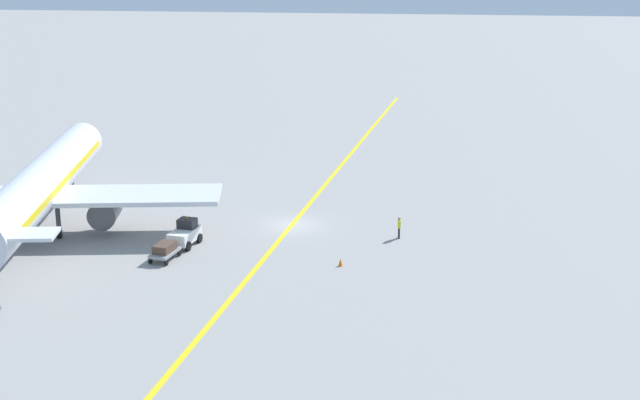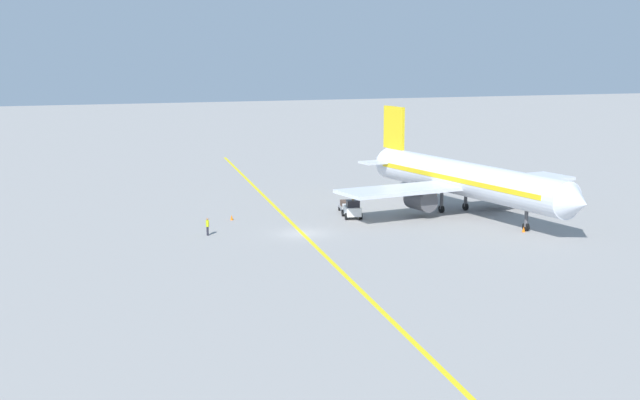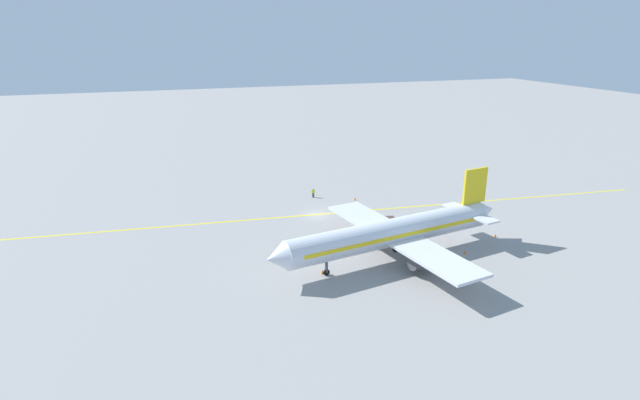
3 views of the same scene
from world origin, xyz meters
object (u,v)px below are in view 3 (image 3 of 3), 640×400
at_px(baggage_tug_white, 368,220).
at_px(traffic_cone_mid_apron, 355,199).
at_px(traffic_cone_by_wingtip, 465,252).
at_px(baggage_cart_trailing, 388,220).
at_px(airplane_at_gate, 394,233).
at_px(traffic_cone_near_nose, 322,272).
at_px(traffic_cone_far_edge, 495,235).
at_px(ground_crew_worker, 313,193).

bearing_deg(baggage_tug_white, traffic_cone_mid_apron, -13.64).
distance_m(baggage_tug_white, traffic_cone_by_wingtip, 16.01).
height_order(baggage_tug_white, baggage_cart_trailing, baggage_tug_white).
xyz_separation_m(airplane_at_gate, traffic_cone_near_nose, (-1.17, 10.28, -3.43)).
relative_size(baggage_cart_trailing, traffic_cone_by_wingtip, 5.11).
distance_m(baggage_tug_white, baggage_cart_trailing, 3.30).
bearing_deg(baggage_tug_white, traffic_cone_near_nose, 137.64).
bearing_deg(traffic_cone_by_wingtip, traffic_cone_far_edge, -64.85).
bearing_deg(traffic_cone_by_wingtip, baggage_cart_trailing, 20.70).
xyz_separation_m(ground_crew_worker, traffic_cone_by_wingtip, (-29.69, -11.83, -0.63)).
height_order(baggage_cart_trailing, ground_crew_worker, ground_crew_worker).
relative_size(baggage_tug_white, ground_crew_worker, 1.92).
height_order(airplane_at_gate, traffic_cone_by_wingtip, airplane_at_gate).
bearing_deg(traffic_cone_mid_apron, traffic_cone_far_edge, -149.97).
bearing_deg(traffic_cone_far_edge, baggage_tug_white, 57.25).
relative_size(airplane_at_gate, traffic_cone_far_edge, 64.46).
bearing_deg(airplane_at_gate, baggage_tug_white, -7.91).
bearing_deg(baggage_tug_white, traffic_cone_by_wingtip, -149.14).
xyz_separation_m(airplane_at_gate, traffic_cone_far_edge, (1.76, -17.46, -3.43)).
relative_size(airplane_at_gate, baggage_tug_white, 11.00).
relative_size(ground_crew_worker, traffic_cone_by_wingtip, 3.05).
relative_size(ground_crew_worker, traffic_cone_far_edge, 3.05).
relative_size(baggage_tug_white, traffic_cone_mid_apron, 5.86).
xyz_separation_m(baggage_cart_trailing, traffic_cone_near_nose, (-12.49, 15.18, -0.49)).
bearing_deg(traffic_cone_far_edge, baggage_cart_trailing, 52.71).
relative_size(baggage_cart_trailing, ground_crew_worker, 1.67).
height_order(ground_crew_worker, traffic_cone_far_edge, ground_crew_worker).
bearing_deg(traffic_cone_by_wingtip, traffic_cone_near_nose, 88.17).
xyz_separation_m(traffic_cone_mid_apron, traffic_cone_far_edge, (-22.26, -12.87, 0.00)).
relative_size(traffic_cone_near_nose, traffic_cone_far_edge, 1.00).
xyz_separation_m(airplane_at_gate, traffic_cone_mid_apron, (24.01, -4.59, -3.43)).
height_order(baggage_cart_trailing, traffic_cone_by_wingtip, baggage_cart_trailing).
bearing_deg(traffic_cone_near_nose, airplane_at_gate, -83.53).
distance_m(traffic_cone_by_wingtip, traffic_cone_far_edge, 8.39).
relative_size(airplane_at_gate, traffic_cone_by_wingtip, 64.46).
xyz_separation_m(ground_crew_worker, traffic_cone_mid_apron, (-3.87, -6.56, -0.63)).
height_order(traffic_cone_near_nose, traffic_cone_far_edge, same).
bearing_deg(airplane_at_gate, traffic_cone_near_nose, 96.47).
xyz_separation_m(baggage_tug_white, traffic_cone_mid_apron, (12.09, -2.93, -0.63)).
relative_size(baggage_tug_white, traffic_cone_by_wingtip, 5.86).
bearing_deg(baggage_cart_trailing, airplane_at_gate, 156.60).
height_order(ground_crew_worker, traffic_cone_near_nose, ground_crew_worker).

